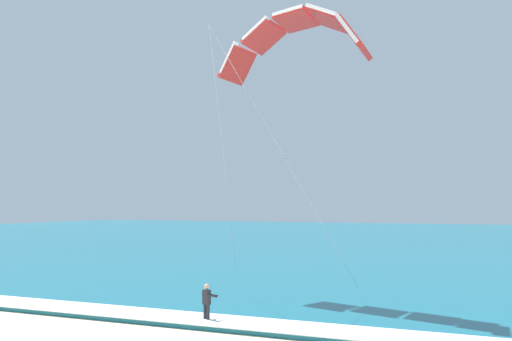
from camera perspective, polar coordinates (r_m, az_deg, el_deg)
sea at (r=79.16m, az=16.20°, el=-7.17°), size 200.00×120.00×0.20m
surf_foam at (r=21.55m, az=0.84°, el=-16.54°), size 200.00×2.18×0.04m
surfboard at (r=22.57m, az=-5.45°, el=-16.44°), size 0.97×1.46×0.09m
kitesurfer at (r=22.39m, az=-5.40°, el=-14.15°), size 0.66×0.65×1.69m
kite_primary at (r=28.22m, az=4.04°, el=14.52°), size 8.92×7.56×13.97m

